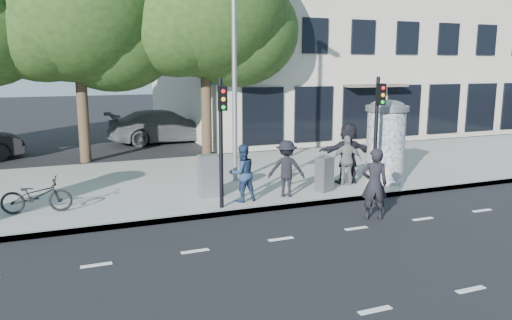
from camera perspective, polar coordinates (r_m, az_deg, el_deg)
name	(u,v)px	position (r m, az deg, el deg)	size (l,w,h in m)	color
ground	(310,261)	(10.27, 6.20, -11.44)	(120.00, 120.00, 0.00)	black
sidewalk	(205,180)	(16.92, -5.85, -2.24)	(40.00, 8.00, 0.15)	gray
curb	(247,211)	(13.29, -1.05, -5.81)	(40.00, 0.10, 0.16)	slate
lane_dash_near	(375,310)	(8.57, 13.44, -16.36)	(32.00, 0.12, 0.01)	silver
lane_dash_far	(281,239)	(11.43, 2.86, -9.01)	(32.00, 0.12, 0.01)	silver
ad_column_right	(386,140)	(16.46, 14.61, 2.28)	(1.36, 1.36, 2.65)	beige
traffic_pole_near	(221,130)	(12.88, -3.97, 3.43)	(0.22, 0.31, 3.40)	black
traffic_pole_far	(377,122)	(15.06, 13.71, 4.22)	(0.22, 0.31, 3.40)	black
street_lamp	(235,35)	(15.94, -2.44, 14.09)	(0.25, 0.93, 8.00)	slate
tree_near_left	(76,7)	(21.19, -19.87, 16.11)	(6.80, 6.80, 8.97)	#38281C
tree_center	(204,5)	(21.66, -5.92, 17.20)	(7.00, 7.00, 9.30)	#38281C
building	(331,31)	(32.89, 8.52, 14.37)	(20.30, 15.85, 12.00)	#B0AA93
ped_c	(242,173)	(13.74, -1.59, -1.51)	(0.78, 0.60, 1.60)	navy
ped_d	(286,168)	(14.29, 3.50, -0.98)	(1.05, 0.60, 1.63)	black
ped_e	(347,160)	(15.88, 10.38, -0.05)	(0.92, 0.52, 1.57)	slate
ped_f	(348,153)	(16.14, 10.44, 0.78)	(1.80, 0.65, 1.94)	black
man_road	(374,184)	(12.97, 13.37, -2.69)	(0.67, 0.44, 1.83)	black
bicycle	(36,196)	(13.92, -23.80, -3.74)	(1.73, 0.60, 0.91)	black
cabinet_left	(209,176)	(14.31, -5.36, -1.83)	(0.58, 0.42, 1.22)	gray
cabinet_right	(324,174)	(15.03, 7.81, -1.63)	(0.49, 0.36, 1.03)	#5C5F60
car_right	(165,126)	(25.83, -10.35, 3.84)	(5.68, 2.31, 1.65)	#4F5255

